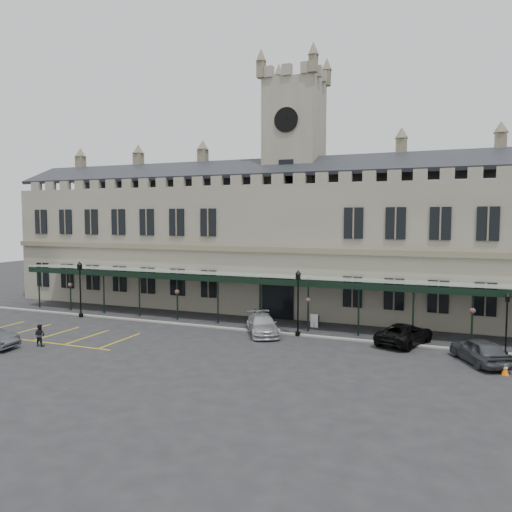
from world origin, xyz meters
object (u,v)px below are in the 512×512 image
at_px(car_right_a, 479,351).
at_px(station_building, 294,244).
at_px(traffic_cone, 505,369).
at_px(person_b, 40,335).
at_px(car_taxi, 262,325).
at_px(lamp_post_right, 507,318).
at_px(lamp_post_left, 80,284).
at_px(clock_tower, 294,176).
at_px(car_van, 405,334).
at_px(sign_board, 314,321).
at_px(lamp_post_mid, 298,297).

bearing_deg(car_right_a, station_building, -66.57).
height_order(traffic_cone, person_b, person_b).
bearing_deg(car_taxi, lamp_post_right, -28.57).
bearing_deg(person_b, lamp_post_left, -71.30).
relative_size(clock_tower, car_van, 4.62).
height_order(station_building, car_taxi, station_building).
bearing_deg(lamp_post_right, sign_board, 165.80).
bearing_deg(car_right_a, person_b, -13.76).
xyz_separation_m(clock_tower, lamp_post_left, (-16.80, -11.06, -10.08)).
relative_size(sign_board, car_taxi, 0.21).
xyz_separation_m(station_building, traffic_cone, (17.62, -15.19, -6.13)).
height_order(car_taxi, person_b, person_b).
bearing_deg(car_right_a, lamp_post_mid, -39.71).
distance_m(station_building, lamp_post_right, 21.33).
xyz_separation_m(station_building, sign_board, (4.10, -7.21, -5.93)).
height_order(clock_tower, person_b, clock_tower).
xyz_separation_m(traffic_cone, car_right_a, (-1.29, 1.95, 0.48)).
bearing_deg(clock_tower, car_taxi, -84.87).
distance_m(lamp_post_right, traffic_cone, 4.98).
bearing_deg(traffic_cone, car_right_a, 123.56).
height_order(clock_tower, lamp_post_mid, clock_tower).
xyz_separation_m(clock_tower, lamp_post_right, (18.00, -10.81, -10.61)).
relative_size(lamp_post_left, car_right_a, 1.07).
bearing_deg(lamp_post_mid, car_van, 3.58).
relative_size(lamp_post_left, lamp_post_right, 1.21).
xyz_separation_m(lamp_post_mid, car_van, (7.86, 0.49, -2.28)).
height_order(station_building, clock_tower, clock_tower).
bearing_deg(car_right_a, lamp_post_right, -151.15).
height_order(lamp_post_right, car_taxi, lamp_post_right).
distance_m(lamp_post_left, lamp_post_right, 34.81).
bearing_deg(lamp_post_mid, car_taxi, -168.74).
bearing_deg(lamp_post_right, lamp_post_left, -179.60).
distance_m(sign_board, person_b, 20.96).
distance_m(sign_board, car_right_a, 13.64).
bearing_deg(car_van, car_right_a, 165.85).
distance_m(car_right_a, person_b, 29.48).
xyz_separation_m(station_building, car_van, (11.56, -10.03, -5.72)).
distance_m(lamp_post_left, person_b, 10.56).
height_order(lamp_post_left, car_right_a, lamp_post_left).
relative_size(station_building, lamp_post_left, 11.74).
height_order(clock_tower, car_taxi, clock_tower).
distance_m(car_taxi, person_b, 16.17).
bearing_deg(traffic_cone, car_taxi, 166.04).
bearing_deg(lamp_post_left, person_b, -64.17).
distance_m(lamp_post_left, traffic_cone, 34.78).
distance_m(car_taxi, car_van, 10.61).
height_order(car_right_a, person_b, car_right_a).
bearing_deg(lamp_post_left, lamp_post_right, 0.40).
bearing_deg(lamp_post_mid, sign_board, 83.22).
height_order(car_van, car_right_a, car_right_a).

